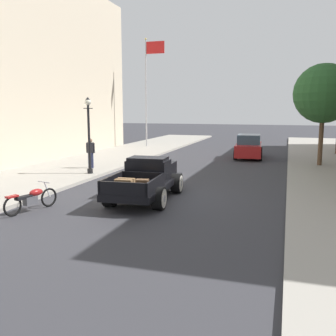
% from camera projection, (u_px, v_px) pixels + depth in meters
% --- Properties ---
extents(ground_plane, '(140.00, 140.00, 0.00)m').
position_uv_depth(ground_plane, '(166.00, 197.00, 14.70)').
color(ground_plane, '#333338').
extents(sidewalk_left, '(5.50, 64.00, 0.15)m').
position_uv_depth(sidewalk_left, '(12.00, 184.00, 16.86)').
color(sidewalk_left, '#9E998E').
rests_on(sidewalk_left, ground).
extents(hotrod_truck_black, '(2.37, 5.01, 1.58)m').
position_uv_depth(hotrod_truck_black, '(148.00, 179.00, 14.52)').
color(hotrod_truck_black, black).
rests_on(hotrod_truck_black, ground).
extents(motorcycle_parked, '(0.77, 2.07, 0.93)m').
position_uv_depth(motorcycle_parked, '(31.00, 199.00, 12.63)').
color(motorcycle_parked, black).
rests_on(motorcycle_parked, ground).
extents(car_background_red, '(2.08, 4.40, 1.65)m').
position_uv_depth(car_background_red, '(249.00, 147.00, 26.31)').
color(car_background_red, '#AD1E1E').
rests_on(car_background_red, ground).
extents(pedestrian_sidewalk_left, '(0.53, 0.22, 1.65)m').
position_uv_depth(pedestrian_sidewalk_left, '(91.00, 151.00, 20.90)').
color(pedestrian_sidewalk_left, '#232847').
rests_on(pedestrian_sidewalk_left, sidewalk_left).
extents(street_lamp_near, '(0.50, 0.32, 3.85)m').
position_uv_depth(street_lamp_near, '(89.00, 130.00, 18.92)').
color(street_lamp_near, black).
rests_on(street_lamp_near, sidewalk_left).
extents(flagpole, '(1.74, 0.16, 9.16)m').
position_uv_depth(flagpole, '(149.00, 81.00, 32.17)').
color(flagpole, '#B2B2B7').
rests_on(flagpole, sidewalk_left).
extents(street_tree_second, '(3.39, 3.39, 5.83)m').
position_uv_depth(street_tree_second, '(324.00, 94.00, 21.47)').
color(street_tree_second, brown).
rests_on(street_tree_second, sidewalk_right).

